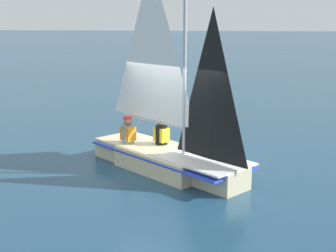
% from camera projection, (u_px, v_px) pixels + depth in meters
% --- Properties ---
extents(ground_plane, '(260.00, 260.00, 0.00)m').
position_uv_depth(ground_plane, '(168.00, 170.00, 11.25)').
color(ground_plane, navy).
extents(sailboat_main, '(3.81, 4.19, 4.99)m').
position_uv_depth(sailboat_main, '(167.00, 141.00, 11.12)').
color(sailboat_main, beige).
rests_on(sailboat_main, ground_plane).
extents(sailor_helm, '(0.42, 0.43, 1.16)m').
position_uv_depth(sailor_helm, '(161.00, 138.00, 11.68)').
color(sailor_helm, black).
rests_on(sailor_helm, ground_plane).
extents(sailor_crew, '(0.42, 0.43, 1.16)m').
position_uv_depth(sailor_crew, '(128.00, 137.00, 11.79)').
color(sailor_crew, black).
rests_on(sailor_crew, ground_plane).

